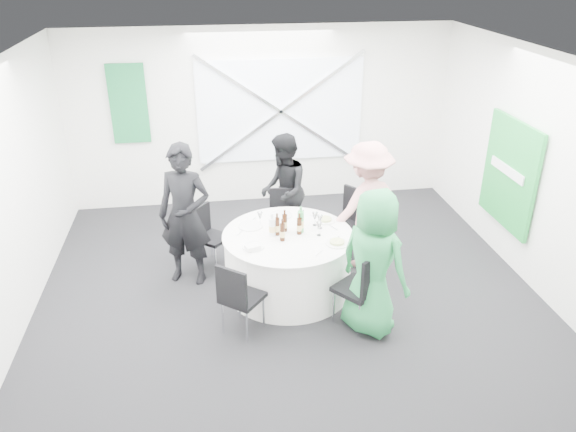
{
  "coord_description": "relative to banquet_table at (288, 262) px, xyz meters",
  "views": [
    {
      "loc": [
        -0.89,
        -5.61,
        3.84
      ],
      "look_at": [
        0.0,
        0.2,
        1.0
      ],
      "focal_mm": 35.0,
      "sensor_mm": 36.0,
      "label": 1
    }
  ],
  "objects": [
    {
      "name": "floor",
      "position": [
        0.0,
        -0.2,
        -0.38
      ],
      "size": [
        6.0,
        6.0,
        0.0
      ],
      "primitive_type": "plane",
      "color": "black",
      "rests_on": "ground"
    },
    {
      "name": "ceiling",
      "position": [
        0.0,
        -0.2,
        2.42
      ],
      "size": [
        6.0,
        6.0,
        0.0
      ],
      "primitive_type": "plane",
      "rotation": [
        3.14,
        0.0,
        0.0
      ],
      "color": "white",
      "rests_on": "wall_back"
    },
    {
      "name": "wall_back",
      "position": [
        0.0,
        2.8,
        1.02
      ],
      "size": [
        6.0,
        0.0,
        6.0
      ],
      "primitive_type": "plane",
      "rotation": [
        1.57,
        0.0,
        0.0
      ],
      "color": "white",
      "rests_on": "floor"
    },
    {
      "name": "wall_front",
      "position": [
        0.0,
        -3.2,
        1.02
      ],
      "size": [
        6.0,
        0.0,
        6.0
      ],
      "primitive_type": "plane",
      "rotation": [
        -1.57,
        0.0,
        0.0
      ],
      "color": "white",
      "rests_on": "floor"
    },
    {
      "name": "wall_left",
      "position": [
        -3.0,
        -0.2,
        1.02
      ],
      "size": [
        0.0,
        6.0,
        6.0
      ],
      "primitive_type": "plane",
      "rotation": [
        1.57,
        0.0,
        1.57
      ],
      "color": "white",
      "rests_on": "floor"
    },
    {
      "name": "wall_right",
      "position": [
        3.0,
        -0.2,
        1.02
      ],
      "size": [
        0.0,
        6.0,
        6.0
      ],
      "primitive_type": "plane",
      "rotation": [
        1.57,
        0.0,
        -1.57
      ],
      "color": "white",
      "rests_on": "floor"
    },
    {
      "name": "window_panel",
      "position": [
        0.3,
        2.76,
        1.12
      ],
      "size": [
        2.6,
        0.03,
        1.6
      ],
      "primitive_type": "cube",
      "color": "silver",
      "rests_on": "wall_back"
    },
    {
      "name": "window_brace_a",
      "position": [
        0.3,
        2.72,
        1.12
      ],
      "size": [
        2.63,
        0.05,
        1.84
      ],
      "primitive_type": "cube",
      "rotation": [
        0.0,
        0.97,
        0.0
      ],
      "color": "silver",
      "rests_on": "window_panel"
    },
    {
      "name": "window_brace_b",
      "position": [
        0.3,
        2.72,
        1.12
      ],
      "size": [
        2.63,
        0.05,
        1.84
      ],
      "primitive_type": "cube",
      "rotation": [
        0.0,
        -0.97,
        0.0
      ],
      "color": "silver",
      "rests_on": "window_panel"
    },
    {
      "name": "green_banner",
      "position": [
        -2.0,
        2.75,
        1.32
      ],
      "size": [
        0.55,
        0.04,
        1.2
      ],
      "primitive_type": "cube",
      "color": "#146838",
      "rests_on": "wall_back"
    },
    {
      "name": "green_sign",
      "position": [
        2.94,
        0.4,
        0.82
      ],
      "size": [
        0.05,
        1.2,
        1.4
      ],
      "primitive_type": "cube",
      "color": "green",
      "rests_on": "wall_right"
    },
    {
      "name": "banquet_table",
      "position": [
        0.0,
        0.0,
        0.0
      ],
      "size": [
        1.56,
        1.56,
        0.76
      ],
      "color": "silver",
      "rests_on": "floor"
    },
    {
      "name": "chair_back",
      "position": [
        0.1,
        1.01,
        0.13
      ],
      "size": [
        0.44,
        0.44,
        0.88
      ],
      "rotation": [
        0.0,
        0.0,
        -0.1
      ],
      "color": "black",
      "rests_on": "floor"
    },
    {
      "name": "chair_back_left",
      "position": [
        -0.94,
        0.78,
        0.09
      ],
      "size": [
        0.52,
        0.52,
        0.82
      ],
      "rotation": [
        0.0,
        0.0,
        0.88
      ],
      "color": "black",
      "rests_on": "floor"
    },
    {
      "name": "chair_back_right",
      "position": [
        0.94,
        0.71,
        0.18
      ],
      "size": [
        0.61,
        0.61,
        0.96
      ],
      "rotation": [
        0.0,
        0.0,
        -0.93
      ],
      "color": "black",
      "rests_on": "floor"
    },
    {
      "name": "chair_front_right",
      "position": [
        0.69,
        -0.88,
        0.17
      ],
      "size": [
        0.6,
        0.6,
        0.94
      ],
      "rotation": [
        0.0,
        0.0,
        3.81
      ],
      "color": "black",
      "rests_on": "floor"
    },
    {
      "name": "chair_front_left",
      "position": [
        -0.66,
        -0.81,
        0.13
      ],
      "size": [
        0.56,
        0.56,
        0.87
      ],
      "rotation": [
        0.0,
        0.0,
        2.46
      ],
      "color": "black",
      "rests_on": "floor"
    },
    {
      "name": "person_man_back_left",
      "position": [
        -1.2,
        0.42,
        0.52
      ],
      "size": [
        0.76,
        0.62,
        1.79
      ],
      "primitive_type": "imported",
      "rotation": [
        0.0,
        0.0,
        -0.34
      ],
      "color": "black",
      "rests_on": "floor"
    },
    {
      "name": "person_man_back",
      "position": [
        0.12,
        1.2,
        0.42
      ],
      "size": [
        0.5,
        0.82,
        1.6
      ],
      "primitive_type": "imported",
      "rotation": [
        0.0,
        0.0,
        -1.67
      ],
      "color": "black",
      "rests_on": "floor"
    },
    {
      "name": "person_woman_pink",
      "position": [
        1.08,
        0.45,
        0.47
      ],
      "size": [
        1.21,
        0.89,
        1.7
      ],
      "primitive_type": "imported",
      "rotation": [
        0.0,
        0.0,
        -2.75
      ],
      "color": "#D78D8B",
      "rests_on": "floor"
    },
    {
      "name": "person_woman_green",
      "position": [
        0.77,
        -0.91,
        0.45
      ],
      "size": [
        0.93,
        0.96,
        1.66
      ],
      "primitive_type": "imported",
      "rotation": [
        0.0,
        0.0,
        2.27
      ],
      "color": "#258746",
      "rests_on": "floor"
    },
    {
      "name": "plate_back",
      "position": [
        -0.01,
        0.52,
        0.39
      ],
      "size": [
        0.28,
        0.28,
        0.01
      ],
      "color": "silver",
      "rests_on": "banquet_table"
    },
    {
      "name": "plate_back_left",
      "position": [
        -0.42,
        0.27,
        0.39
      ],
      "size": [
        0.29,
        0.29,
        0.01
      ],
      "color": "silver",
      "rests_on": "banquet_table"
    },
    {
      "name": "plate_back_right",
      "position": [
        0.51,
        0.28,
        0.4
      ],
      "size": [
        0.24,
        0.24,
        0.04
      ],
      "color": "silver",
      "rests_on": "banquet_table"
    },
    {
      "name": "plate_front_right",
      "position": [
        0.52,
        -0.32,
        0.4
      ],
      "size": [
        0.26,
        0.26,
        0.04
      ],
      "color": "silver",
      "rests_on": "banquet_table"
    },
    {
      "name": "plate_front_left",
      "position": [
        -0.44,
        -0.25,
        0.39
      ],
      "size": [
        0.25,
        0.25,
        0.01
      ],
      "color": "silver",
      "rests_on": "banquet_table"
    },
    {
      "name": "napkin",
      "position": [
        -0.45,
        -0.32,
        0.42
      ],
      "size": [
        0.19,
        0.15,
        0.04
      ],
      "primitive_type": "cube",
      "rotation": [
        0.0,
        0.0,
        0.34
      ],
      "color": "silver",
      "rests_on": "plate_front_left"
    },
    {
      "name": "beer_bottle_a",
      "position": [
        -0.13,
        0.01,
        0.49
      ],
      "size": [
        0.06,
        0.06,
        0.28
      ],
      "color": "#38190A",
      "rests_on": "banquet_table"
    },
    {
      "name": "beer_bottle_b",
      "position": [
        -0.03,
        0.09,
        0.49
      ],
      "size": [
        0.06,
        0.06,
        0.28
      ],
      "color": "#38190A",
      "rests_on": "banquet_table"
    },
    {
      "name": "beer_bottle_c",
      "position": [
        0.13,
        -0.01,
        0.48
      ],
      "size": [
        0.06,
        0.06,
        0.27
      ],
      "color": "#38190A",
      "rests_on": "banquet_table"
    },
    {
      "name": "beer_bottle_d",
      "position": [
        -0.09,
        -0.14,
        0.48
      ],
      "size": [
        0.06,
        0.06,
        0.27
      ],
      "color": "#38190A",
      "rests_on": "banquet_table"
    },
    {
      "name": "green_water_bottle",
      "position": [
        0.16,
        0.04,
        0.51
      ],
      "size": [
        0.08,
        0.08,
        0.32
      ],
      "color": "green",
      "rests_on": "banquet_table"
    },
    {
      "name": "clear_water_bottle",
      "position": [
        -0.19,
        -0.0,
        0.49
      ],
      "size": [
        0.08,
        0.08,
        0.28
      ],
      "color": "white",
      "rests_on": "banquet_table"
    },
    {
      "name": "wine_glass_a",
      "position": [
        0.4,
        0.1,
        0.5
      ],
      "size": [
        0.07,
        0.07,
        0.17
      ],
      "color": "white",
      "rests_on": "banquet_table"
    },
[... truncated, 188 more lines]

